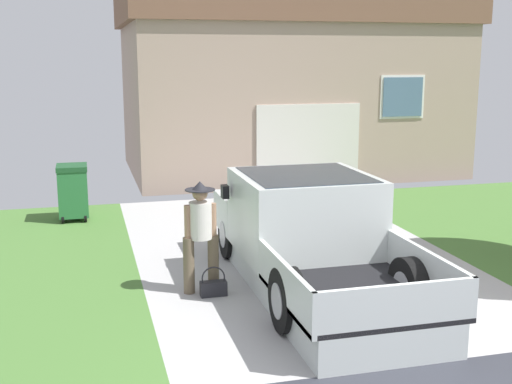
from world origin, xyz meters
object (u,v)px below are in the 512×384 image
Objects in this scene: pickup_truck at (306,235)px; handbag at (213,287)px; person_with_hat at (201,231)px; wheeled_trash_bin at (73,190)px; house_with_garage at (285,79)px.

pickup_truck reaches higher than handbag.
handbag is (0.13, -0.21, -0.76)m from person_with_hat.
pickup_truck is at bearing -54.87° from wheeled_trash_bin.
handbag is at bearing -112.49° from house_with_garage.
house_with_garage is at bearing 74.46° from pickup_truck.
pickup_truck is 4.51× the size of wheeled_trash_bin.
pickup_truck is at bearing -2.73° from person_with_hat.
handbag is 0.37× the size of wheeled_trash_bin.
person_with_hat is 1.41× the size of wheeled_trash_bin.
pickup_truck reaches higher than person_with_hat.
person_with_hat reaches higher than handbag.
house_with_garage is at bearing 67.51° from handbag.
handbag is (-1.45, -0.29, -0.58)m from pickup_truck.
person_with_hat is at bearing 121.26° from handbag.
house_with_garage reaches higher than pickup_truck.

